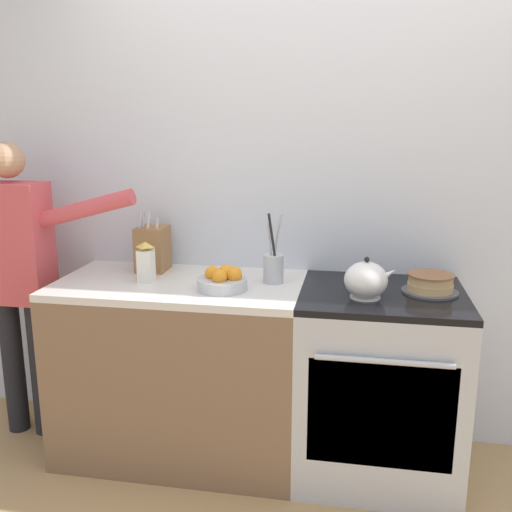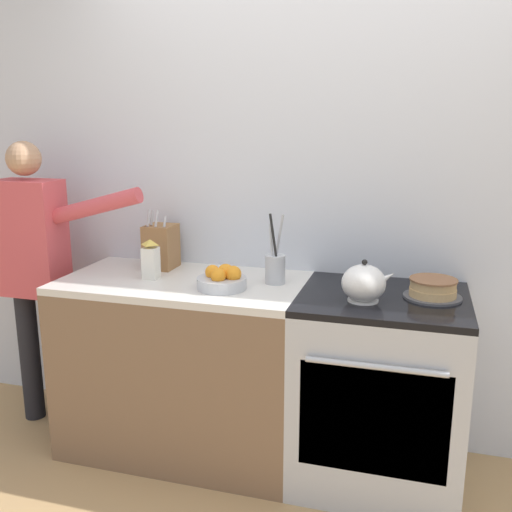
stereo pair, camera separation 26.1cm
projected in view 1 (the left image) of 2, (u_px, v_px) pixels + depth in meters
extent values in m
plane|color=tan|center=(307.00, 503.00, 2.52)|extent=(16.00, 16.00, 0.00)
cube|color=silver|center=(325.00, 192.00, 2.86)|extent=(8.00, 0.04, 2.60)
cube|color=brown|center=(182.00, 371.00, 2.85)|extent=(1.18, 0.65, 0.86)
cube|color=silver|center=(179.00, 285.00, 2.74)|extent=(1.18, 0.65, 0.03)
cube|color=#B7BABF|center=(378.00, 386.00, 2.68)|extent=(0.74, 0.65, 0.87)
cube|color=black|center=(380.00, 415.00, 2.37)|extent=(0.61, 0.01, 0.48)
cylinder|color=#B7BABF|center=(384.00, 361.00, 2.29)|extent=(0.55, 0.02, 0.02)
cube|color=black|center=(383.00, 295.00, 2.58)|extent=(0.74, 0.65, 0.03)
cylinder|color=#4C4C51|center=(430.00, 291.00, 2.56)|extent=(0.25, 0.25, 0.01)
cylinder|color=tan|center=(430.00, 287.00, 2.56)|extent=(0.20, 0.20, 0.03)
cylinder|color=tan|center=(431.00, 279.00, 2.55)|extent=(0.19, 0.19, 0.03)
cylinder|color=brown|center=(431.00, 275.00, 2.55)|extent=(0.20, 0.20, 0.01)
cylinder|color=white|center=(365.00, 297.00, 2.49)|extent=(0.13, 0.13, 0.01)
ellipsoid|color=white|center=(366.00, 280.00, 2.47)|extent=(0.19, 0.19, 0.16)
cone|color=white|center=(387.00, 275.00, 2.45)|extent=(0.09, 0.04, 0.08)
sphere|color=black|center=(367.00, 259.00, 2.45)|extent=(0.02, 0.02, 0.02)
cube|color=olive|center=(153.00, 249.00, 2.92)|extent=(0.15, 0.17, 0.23)
cylinder|color=#B2B2B7|center=(140.00, 220.00, 2.85)|extent=(0.01, 0.04, 0.09)
cylinder|color=#B2B2B7|center=(148.00, 221.00, 2.85)|extent=(0.01, 0.04, 0.08)
cylinder|color=#B2B2B7|center=(157.00, 223.00, 2.85)|extent=(0.01, 0.03, 0.06)
cylinder|color=#B2B2B7|center=(143.00, 220.00, 2.89)|extent=(0.01, 0.04, 0.08)
cylinder|color=#B7BABF|center=(273.00, 269.00, 2.71)|extent=(0.10, 0.10, 0.14)
cylinder|color=#B7BABF|center=(276.00, 243.00, 2.69)|extent=(0.06, 0.04, 0.28)
cylinder|color=#B7BABF|center=(270.00, 249.00, 2.67)|extent=(0.04, 0.04, 0.24)
cylinder|color=black|center=(273.00, 244.00, 2.66)|extent=(0.05, 0.01, 0.29)
cylinder|color=#B7BABF|center=(222.00, 284.00, 2.60)|extent=(0.23, 0.23, 0.05)
sphere|color=orange|center=(212.00, 273.00, 2.61)|extent=(0.07, 0.07, 0.07)
sphere|color=orange|center=(234.00, 274.00, 2.59)|extent=(0.08, 0.08, 0.08)
sphere|color=orange|center=(226.00, 273.00, 2.61)|extent=(0.08, 0.08, 0.08)
sphere|color=orange|center=(219.00, 277.00, 2.56)|extent=(0.07, 0.07, 0.07)
cube|color=white|center=(146.00, 266.00, 2.73)|extent=(0.07, 0.07, 0.15)
pyramid|color=#E0BC4C|center=(145.00, 244.00, 2.70)|extent=(0.07, 0.07, 0.03)
cylinder|color=black|center=(14.00, 366.00, 3.05)|extent=(0.11, 0.11, 0.74)
cylinder|color=black|center=(41.00, 368.00, 3.02)|extent=(0.11, 0.11, 0.74)
cube|color=#D14C51|center=(15.00, 243.00, 2.88)|extent=(0.34, 0.20, 0.61)
cylinder|color=#D14C51|center=(84.00, 209.00, 2.77)|extent=(0.52, 0.08, 0.21)
sphere|color=tan|center=(6.00, 160.00, 2.78)|extent=(0.18, 0.18, 0.18)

